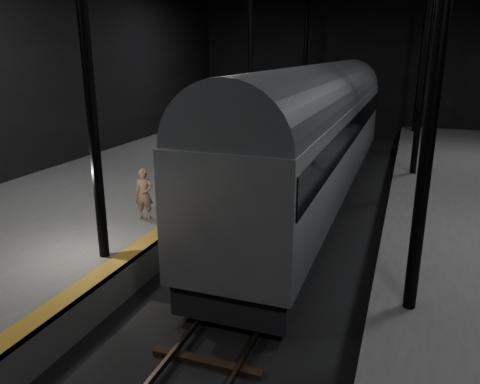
% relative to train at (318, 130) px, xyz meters
% --- Properties ---
extents(ground, '(44.00, 44.00, 0.00)m').
position_rel_train_xyz_m(ground, '(0.00, -5.32, -3.11)').
color(ground, black).
rests_on(ground, ground).
extents(platform_left, '(9.00, 43.80, 1.00)m').
position_rel_train_xyz_m(platform_left, '(-7.50, -5.32, -2.61)').
color(platform_left, '#545452').
rests_on(platform_left, ground).
extents(tactile_strip, '(0.50, 43.80, 0.01)m').
position_rel_train_xyz_m(tactile_strip, '(-3.25, -5.32, -2.11)').
color(tactile_strip, olive).
rests_on(tactile_strip, platform_left).
extents(track, '(2.40, 43.00, 0.24)m').
position_rel_train_xyz_m(track, '(0.00, -5.32, -3.04)').
color(track, '#3F3328').
rests_on(track, ground).
extents(train, '(3.12, 20.87, 5.58)m').
position_rel_train_xyz_m(train, '(0.00, 0.00, 0.00)').
color(train, '#9A9CA2').
rests_on(train, ground).
extents(woman, '(0.67, 0.51, 1.64)m').
position_rel_train_xyz_m(woman, '(-4.27, -6.46, -1.29)').
color(woman, '#916F59').
rests_on(woman, platform_left).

